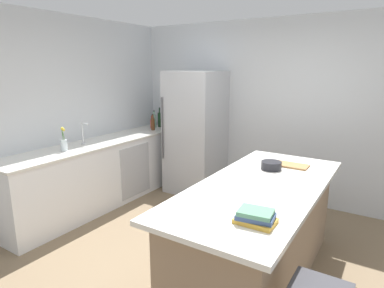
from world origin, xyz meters
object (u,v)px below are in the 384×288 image
hot_sauce_bottle (152,124)px  syrup_bottle (153,124)px  flower_vase (64,143)px  cutting_board (291,165)px  gin_bottle (154,121)px  mixing_bowl (271,165)px  cookbook_stack (256,217)px  sink_faucet (83,133)px  wine_bottle (160,119)px  kitchen_island (258,231)px  refrigerator (196,133)px

hot_sauce_bottle → syrup_bottle: 0.16m
flower_vase → cutting_board: 2.69m
gin_bottle → syrup_bottle: bearing=-56.0°
gin_bottle → mixing_bowl: bearing=-25.7°
gin_bottle → cookbook_stack: bearing=-40.6°
sink_faucet → flower_vase: 0.38m
hot_sauce_bottle → mixing_bowl: (2.47, -1.11, -0.04)m
gin_bottle → syrup_bottle: size_ratio=1.09×
wine_bottle → cutting_board: (2.58, -1.08, -0.13)m
flower_vase → gin_bottle: flower_vase is taller
kitchen_island → cookbook_stack: (0.24, -0.71, 0.50)m
flower_vase → hot_sauce_bottle: size_ratio=1.37×
kitchen_island → cutting_board: size_ratio=6.61×
gin_bottle → hot_sauce_bottle: size_ratio=1.33×
cookbook_stack → kitchen_island: bearing=108.5°
sink_faucet → wine_bottle: bearing=88.5°
kitchen_island → hot_sauce_bottle: hot_sauce_bottle is taller
mixing_bowl → cutting_board: bearing=57.0°
sink_faucet → gin_bottle: size_ratio=1.03×
cutting_board → flower_vase: bearing=-161.0°
kitchen_island → gin_bottle: bearing=146.6°
gin_bottle → mixing_bowl: size_ratio=1.41×
refrigerator → sink_faucet: size_ratio=6.24×
kitchen_island → sink_faucet: 2.64m
flower_vase → gin_bottle: (-0.08, 1.85, 0.02)m
flower_vase → kitchen_island: bearing=3.9°
wine_bottle → kitchen_island: bearing=-35.4°
wine_bottle → cookbook_stack: (2.75, -2.49, -0.09)m
gin_bottle → cookbook_stack: gin_bottle is taller
sink_faucet → cookbook_stack: bearing=-17.9°
wine_bottle → hot_sauce_bottle: wine_bottle is taller
wine_bottle → mixing_bowl: bearing=-28.0°
kitchen_island → sink_faucet: sink_faucet is taller
mixing_bowl → cookbook_stack: bearing=-75.5°
gin_bottle → mixing_bowl: 2.76m
kitchen_island → syrup_bottle: size_ratio=8.52×
gin_bottle → wine_bottle: bearing=68.6°
flower_vase → wine_bottle: bearing=91.2°
cookbook_stack → cutting_board: cookbook_stack is taller
flower_vase → mixing_bowl: size_ratio=1.45×
refrigerator → kitchen_island: bearing=-43.9°
wine_bottle → syrup_bottle: wine_bottle is taller
flower_vase → cookbook_stack: 2.76m
hot_sauce_bottle → mixing_bowl: bearing=-24.2°
kitchen_island → hot_sauce_bottle: bearing=147.8°
kitchen_island → flower_vase: 2.54m
cookbook_stack → gin_bottle: bearing=139.4°
mixing_bowl → cutting_board: 0.26m
flower_vase → sink_faucet: bearing=102.8°
kitchen_island → syrup_bottle: (-2.43, 1.49, 0.56)m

